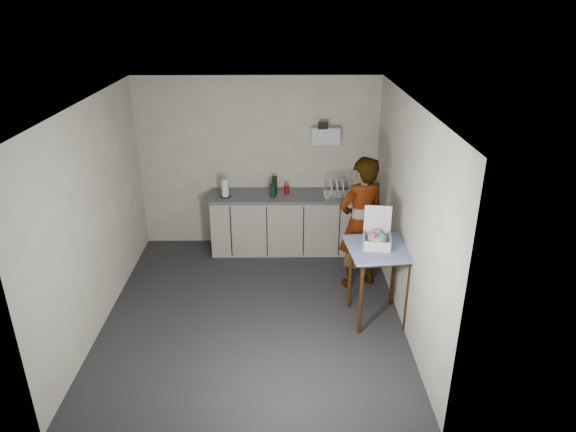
{
  "coord_description": "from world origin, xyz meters",
  "views": [
    {
      "loc": [
        0.37,
        -5.44,
        3.66
      ],
      "look_at": [
        0.43,
        0.45,
        1.1
      ],
      "focal_mm": 32.0,
      "sensor_mm": 36.0,
      "label": 1
    }
  ],
  "objects_px": {
    "side_table": "(380,257)",
    "kitchen_counter": "(285,224)",
    "dish_rack": "(338,191)",
    "soap_bottle": "(273,188)",
    "standing_man": "(361,223)",
    "soda_can": "(287,189)",
    "bakery_box": "(377,238)",
    "paper_towel": "(225,189)",
    "dark_bottle": "(275,184)"
  },
  "relations": [
    {
      "from": "side_table",
      "to": "dish_rack",
      "type": "relative_size",
      "value": 2.31
    },
    {
      "from": "standing_man",
      "to": "bakery_box",
      "type": "bearing_deg",
      "value": 71.26
    },
    {
      "from": "kitchen_counter",
      "to": "standing_man",
      "type": "relative_size",
      "value": 1.24
    },
    {
      "from": "kitchen_counter",
      "to": "soap_bottle",
      "type": "height_order",
      "value": "soap_bottle"
    },
    {
      "from": "side_table",
      "to": "dark_bottle",
      "type": "bearing_deg",
      "value": 116.89
    },
    {
      "from": "standing_man",
      "to": "soda_can",
      "type": "height_order",
      "value": "standing_man"
    },
    {
      "from": "dish_rack",
      "to": "soda_can",
      "type": "bearing_deg",
      "value": 174.9
    },
    {
      "from": "kitchen_counter",
      "to": "soap_bottle",
      "type": "xyz_separation_m",
      "value": [
        -0.18,
        -0.1,
        0.62
      ]
    },
    {
      "from": "standing_man",
      "to": "dish_rack",
      "type": "height_order",
      "value": "standing_man"
    },
    {
      "from": "standing_man",
      "to": "bakery_box",
      "type": "relative_size",
      "value": 4.11
    },
    {
      "from": "side_table",
      "to": "bakery_box",
      "type": "height_order",
      "value": "bakery_box"
    },
    {
      "from": "paper_towel",
      "to": "dark_bottle",
      "type": "bearing_deg",
      "value": 13.96
    },
    {
      "from": "kitchen_counter",
      "to": "soap_bottle",
      "type": "bearing_deg",
      "value": -151.8
    },
    {
      "from": "soda_can",
      "to": "dish_rack",
      "type": "xyz_separation_m",
      "value": [
        0.76,
        -0.07,
        -0.0
      ]
    },
    {
      "from": "dish_rack",
      "to": "side_table",
      "type": "bearing_deg",
      "value": -80.02
    },
    {
      "from": "standing_man",
      "to": "dark_bottle",
      "type": "height_order",
      "value": "standing_man"
    },
    {
      "from": "standing_man",
      "to": "paper_towel",
      "type": "distance_m",
      "value": 2.09
    },
    {
      "from": "standing_man",
      "to": "soap_bottle",
      "type": "xyz_separation_m",
      "value": [
        -1.16,
        0.95,
        0.14
      ]
    },
    {
      "from": "side_table",
      "to": "paper_towel",
      "type": "xyz_separation_m",
      "value": [
        -1.98,
        1.76,
        0.2
      ]
    },
    {
      "from": "dish_rack",
      "to": "bakery_box",
      "type": "relative_size",
      "value": 0.95
    },
    {
      "from": "soda_can",
      "to": "dish_rack",
      "type": "bearing_deg",
      "value": -5.1
    },
    {
      "from": "soda_can",
      "to": "bakery_box",
      "type": "xyz_separation_m",
      "value": [
        1.03,
        -1.84,
        0.09
      ]
    },
    {
      "from": "kitchen_counter",
      "to": "paper_towel",
      "type": "xyz_separation_m",
      "value": [
        -0.88,
        -0.1,
        0.61
      ]
    },
    {
      "from": "kitchen_counter",
      "to": "side_table",
      "type": "distance_m",
      "value": 2.21
    },
    {
      "from": "standing_man",
      "to": "soda_can",
      "type": "distance_m",
      "value": 1.44
    },
    {
      "from": "standing_man",
      "to": "side_table",
      "type": "bearing_deg",
      "value": 74.13
    },
    {
      "from": "side_table",
      "to": "standing_man",
      "type": "xyz_separation_m",
      "value": [
        -0.12,
        0.81,
        0.06
      ]
    },
    {
      "from": "side_table",
      "to": "dark_bottle",
      "type": "xyz_separation_m",
      "value": [
        -1.25,
        1.94,
        0.19
      ]
    },
    {
      "from": "dish_rack",
      "to": "bakery_box",
      "type": "bearing_deg",
      "value": -81.2
    },
    {
      "from": "dark_bottle",
      "to": "bakery_box",
      "type": "xyz_separation_m",
      "value": [
        1.21,
        -1.9,
        0.03
      ]
    },
    {
      "from": "dish_rack",
      "to": "bakery_box",
      "type": "distance_m",
      "value": 1.8
    },
    {
      "from": "soda_can",
      "to": "dark_bottle",
      "type": "bearing_deg",
      "value": 163.66
    },
    {
      "from": "side_table",
      "to": "soap_bottle",
      "type": "distance_m",
      "value": 2.19
    },
    {
      "from": "standing_man",
      "to": "soda_can",
      "type": "bearing_deg",
      "value": -72.33
    },
    {
      "from": "standing_man",
      "to": "bakery_box",
      "type": "xyz_separation_m",
      "value": [
        0.07,
        -0.77,
        0.16
      ]
    },
    {
      "from": "soap_bottle",
      "to": "standing_man",
      "type": "bearing_deg",
      "value": -39.31
    },
    {
      "from": "paper_towel",
      "to": "bakery_box",
      "type": "relative_size",
      "value": 0.63
    },
    {
      "from": "side_table",
      "to": "soda_can",
      "type": "xyz_separation_m",
      "value": [
        -1.08,
        1.89,
        0.13
      ]
    },
    {
      "from": "dark_bottle",
      "to": "paper_towel",
      "type": "relative_size",
      "value": 0.92
    },
    {
      "from": "kitchen_counter",
      "to": "bakery_box",
      "type": "xyz_separation_m",
      "value": [
        1.05,
        -1.82,
        0.64
      ]
    },
    {
      "from": "paper_towel",
      "to": "dish_rack",
      "type": "bearing_deg",
      "value": 2.11
    },
    {
      "from": "soap_bottle",
      "to": "dish_rack",
      "type": "height_order",
      "value": "dish_rack"
    },
    {
      "from": "side_table",
      "to": "kitchen_counter",
      "type": "bearing_deg",
      "value": 114.62
    },
    {
      "from": "kitchen_counter",
      "to": "paper_towel",
      "type": "distance_m",
      "value": 1.07
    },
    {
      "from": "soda_can",
      "to": "soap_bottle",
      "type": "bearing_deg",
      "value": -148.64
    },
    {
      "from": "paper_towel",
      "to": "bakery_box",
      "type": "xyz_separation_m",
      "value": [
        1.93,
        -1.72,
        0.03
      ]
    },
    {
      "from": "kitchen_counter",
      "to": "standing_man",
      "type": "height_order",
      "value": "standing_man"
    },
    {
      "from": "kitchen_counter",
      "to": "dish_rack",
      "type": "distance_m",
      "value": 0.95
    },
    {
      "from": "kitchen_counter",
      "to": "dish_rack",
      "type": "height_order",
      "value": "dish_rack"
    },
    {
      "from": "dark_bottle",
      "to": "side_table",
      "type": "bearing_deg",
      "value": -57.2
    }
  ]
}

